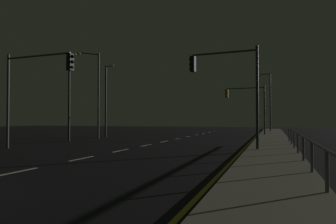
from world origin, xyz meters
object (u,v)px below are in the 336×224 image
Objects in this scene: street_lamp_mid_block at (95,87)px; traffic_light_near_left at (247,100)px; street_lamp_median at (70,89)px; traffic_light_far_center at (35,80)px; traffic_light_far_left at (227,78)px; street_lamp_corner at (107,94)px; street_lamp_across_street at (269,97)px.

traffic_light_near_left is at bearing 38.11° from street_lamp_mid_block.
traffic_light_near_left is 16.60m from street_lamp_mid_block.
street_lamp_median is at bearing -89.05° from street_lamp_mid_block.
traffic_light_far_center is 0.72× the size of street_lamp_mid_block.
traffic_light_far_left is 17.02m from street_lamp_corner.
street_lamp_mid_block is at bearing 101.94° from traffic_light_far_center.
traffic_light_far_center is 13.66m from street_lamp_corner.
street_lamp_median reaches higher than traffic_light_far_center.
street_lamp_median is at bearing 162.56° from traffic_light_far_left.
traffic_light_near_left is at bearing 63.36° from traffic_light_far_center.
street_lamp_mid_block reaches higher than street_lamp_corner.
street_lamp_mid_block is 1.11× the size of street_lamp_corner.
traffic_light_far_left is 0.80× the size of street_lamp_corner.
street_lamp_mid_block is at bearing -141.89° from traffic_light_near_left.
traffic_light_far_center is at bearing -71.94° from street_lamp_median.
street_lamp_across_street is (1.97, 29.13, 0.73)m from traffic_light_far_left.
street_lamp_across_street is 24.01m from street_lamp_corner.
street_lamp_across_street is at bearing 68.00° from traffic_light_far_center.
street_lamp_corner is at bearing 90.76° from street_lamp_median.
traffic_light_far_left is 11.30m from traffic_light_far_center.
street_lamp_median is at bearing -121.31° from street_lamp_across_street.
street_lamp_median is at bearing 108.06° from traffic_light_far_center.
street_lamp_across_street is (2.21, 10.63, 0.99)m from traffic_light_near_left.
street_lamp_median is (-15.19, -24.98, -0.65)m from street_lamp_across_street.
traffic_light_far_center is 0.81× the size of street_lamp_median.
street_lamp_across_street is at bearing 78.24° from traffic_light_near_left.
traffic_light_far_left is 0.99× the size of traffic_light_far_center.
traffic_light_far_left is 15.66m from street_lamp_mid_block.
traffic_light_near_left is at bearing 31.10° from street_lamp_corner.
traffic_light_far_left is at bearing 14.54° from traffic_light_far_center.
street_lamp_mid_block is (-0.07, 4.11, 0.52)m from street_lamp_median.
street_lamp_corner is (-15.28, -18.52, -0.59)m from street_lamp_across_street.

